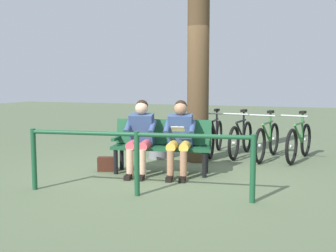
# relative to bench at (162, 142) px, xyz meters

# --- Properties ---
(ground_plane) EXTENTS (40.00, 40.00, 0.00)m
(ground_plane) POSITION_rel_bench_xyz_m (-0.09, 0.23, -0.51)
(ground_plane) COLOR #566647
(bench) EXTENTS (1.66, 0.79, 0.87)m
(bench) POSITION_rel_bench_xyz_m (0.00, 0.00, 0.00)
(bench) COLOR #194C2D
(bench) RESTS_ON ground
(person_reading) EXTENTS (0.54, 0.82, 1.20)m
(person_reading) POSITION_rel_bench_xyz_m (-0.34, 0.10, 0.16)
(person_reading) COLOR #334772
(person_reading) RESTS_ON ground
(person_companion) EXTENTS (0.54, 0.82, 1.20)m
(person_companion) POSITION_rel_bench_xyz_m (0.28, 0.23, 0.16)
(person_companion) COLOR #334772
(person_companion) RESTS_ON ground
(handbag) EXTENTS (0.33, 0.24, 0.24)m
(handbag) POSITION_rel_bench_xyz_m (0.89, 0.27, -0.39)
(handbag) COLOR #3F1E14
(handbag) RESTS_ON ground
(tree_trunk) EXTENTS (0.40, 0.40, 4.07)m
(tree_trunk) POSITION_rel_bench_xyz_m (-0.27, -1.10, 1.53)
(tree_trunk) COLOR #4C3823
(tree_trunk) RESTS_ON ground
(litter_bin) EXTENTS (0.41, 0.41, 0.75)m
(litter_bin) POSITION_rel_bench_xyz_m (0.54, -1.11, -0.13)
(litter_bin) COLOR slate
(litter_bin) RESTS_ON ground
(bicycle_orange) EXTENTS (0.52, 1.66, 0.94)m
(bicycle_orange) POSITION_rel_bench_xyz_m (-2.04, -1.93, -0.15)
(bicycle_orange) COLOR black
(bicycle_orange) RESTS_ON ground
(bicycle_blue) EXTENTS (0.48, 1.67, 0.94)m
(bicycle_blue) POSITION_rel_bench_xyz_m (-1.46, -1.84, -0.15)
(bicycle_blue) COLOR black
(bicycle_blue) RESTS_ON ground
(bicycle_silver) EXTENTS (0.48, 1.68, 0.94)m
(bicycle_silver) POSITION_rel_bench_xyz_m (-0.92, -1.97, -0.15)
(bicycle_silver) COLOR black
(bicycle_silver) RESTS_ON ground
(bicycle_black) EXTENTS (0.48, 1.68, 0.94)m
(bicycle_black) POSITION_rel_bench_xyz_m (-0.38, -1.95, -0.15)
(bicycle_black) COLOR black
(bicycle_black) RESTS_ON ground
(railing_fence) EXTENTS (2.98, 0.57, 0.85)m
(railing_fence) POSITION_rel_bench_xyz_m (-0.22, 1.38, 0.08)
(railing_fence) COLOR #194C2D
(railing_fence) RESTS_ON ground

